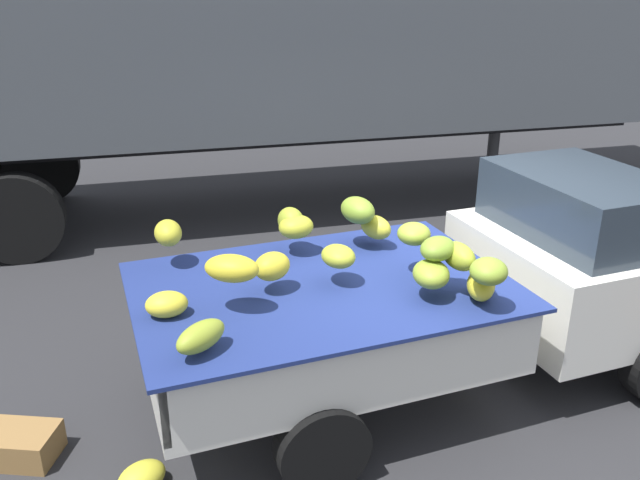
# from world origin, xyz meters

# --- Properties ---
(ground) EXTENTS (220.00, 220.00, 0.00)m
(ground) POSITION_xyz_m (0.00, 0.00, 0.00)
(ground) COLOR #28282B
(curb_strip) EXTENTS (80.00, 0.80, 0.16)m
(curb_strip) POSITION_xyz_m (0.00, 9.51, 0.08)
(curb_strip) COLOR gray
(curb_strip) RESTS_ON ground
(pickup_truck) EXTENTS (5.03, 2.24, 1.70)m
(pickup_truck) POSITION_xyz_m (0.73, -0.02, 0.89)
(pickup_truck) COLOR silver
(pickup_truck) RESTS_ON ground
(semi_trailer) EXTENTS (12.03, 2.73, 3.95)m
(semi_trailer) POSITION_xyz_m (-0.33, 4.76, 2.54)
(semi_trailer) COLOR #4C5156
(semi_trailer) RESTS_ON ground
(fallen_banana_bunch_near_tailgate) EXTENTS (0.42, 0.39, 0.18)m
(fallen_banana_bunch_near_tailgate) POSITION_xyz_m (-2.60, -0.75, 0.09)
(fallen_banana_bunch_near_tailgate) COLOR gold
(fallen_banana_bunch_near_tailgate) RESTS_ON ground
(produce_crate) EXTENTS (0.61, 0.52, 0.22)m
(produce_crate) POSITION_xyz_m (-3.43, -0.20, 0.11)
(produce_crate) COLOR olive
(produce_crate) RESTS_ON ground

